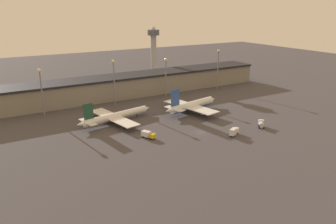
{
  "coord_description": "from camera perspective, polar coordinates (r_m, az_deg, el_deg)",
  "views": [
    {
      "loc": [
        -84.2,
        -114.06,
        55.46
      ],
      "look_at": [
        -6.94,
        18.07,
        6.0
      ],
      "focal_mm": 35.0,
      "sensor_mm": 36.0,
      "label": 1
    }
  ],
  "objects": [
    {
      "name": "lamp_post_0",
      "position": [
        182.99,
        -21.22,
        4.23
      ],
      "size": [
        1.8,
        1.8,
        25.17
      ],
      "color": "slate",
      "rests_on": "ground"
    },
    {
      "name": "terminal_building",
      "position": [
        215.08,
        -6.47,
        4.73
      ],
      "size": [
        190.58,
        20.66,
        13.6
      ],
      "color": "gray",
      "rests_on": "ground"
    },
    {
      "name": "ground",
      "position": [
        152.23,
        5.71,
        -3.55
      ],
      "size": [
        600.0,
        600.0,
        0.0
      ],
      "primitive_type": "plane",
      "color": "#423F44"
    },
    {
      "name": "control_tower",
      "position": [
        256.59,
        -2.53,
        10.88
      ],
      "size": [
        9.0,
        9.0,
        41.48
      ],
      "color": "#99999E",
      "rests_on": "ground"
    },
    {
      "name": "service_vehicle_2",
      "position": [
        163.28,
        15.95,
        -2.0
      ],
      "size": [
        4.93,
        5.19,
        3.26
      ],
      "rotation": [
        0.0,
        0.0,
        0.86
      ],
      "color": "white",
      "rests_on": "ground"
    },
    {
      "name": "lamp_post_1",
      "position": [
        192.87,
        -9.4,
        6.1
      ],
      "size": [
        1.8,
        1.8,
        26.59
      ],
      "color": "slate",
      "rests_on": "ground"
    },
    {
      "name": "airplane_0",
      "position": [
        165.71,
        -9.14,
        -0.75
      ],
      "size": [
        42.72,
        35.74,
        12.63
      ],
      "rotation": [
        0.0,
        0.0,
        0.2
      ],
      "color": "white",
      "rests_on": "ground"
    },
    {
      "name": "airplane_1",
      "position": [
        180.07,
        4.11,
        1.16
      ],
      "size": [
        38.55,
        35.36,
        14.78
      ],
      "rotation": [
        0.0,
        0.0,
        0.2
      ],
      "color": "white",
      "rests_on": "ground"
    },
    {
      "name": "service_vehicle_0",
      "position": [
        150.24,
        11.42,
        -3.33
      ],
      "size": [
        6.86,
        4.97,
        3.51
      ],
      "rotation": [
        0.0,
        0.0,
        0.49
      ],
      "color": "white",
      "rests_on": "ground"
    },
    {
      "name": "lamp_post_3",
      "position": [
        230.69,
        8.71,
        8.18
      ],
      "size": [
        1.8,
        1.8,
        27.55
      ],
      "color": "slate",
      "rests_on": "ground"
    },
    {
      "name": "lamp_post_2",
      "position": [
        207.71,
        -0.36,
        6.91
      ],
      "size": [
        1.8,
        1.8,
        24.89
      ],
      "color": "slate",
      "rests_on": "ground"
    },
    {
      "name": "service_vehicle_1",
      "position": [
        144.86,
        -3.52,
        -3.91
      ],
      "size": [
        5.15,
        6.85,
        3.01
      ],
      "rotation": [
        0.0,
        0.0,
        -1.09
      ],
      "color": "gold",
      "rests_on": "ground"
    }
  ]
}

